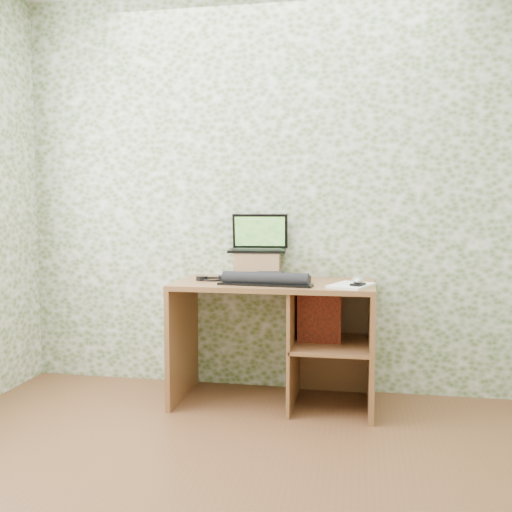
% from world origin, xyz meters
% --- Properties ---
extents(wall_back, '(3.50, 0.00, 3.50)m').
position_xyz_m(wall_back, '(0.00, 1.75, 1.30)').
color(wall_back, silver).
rests_on(wall_back, ground).
extents(desk, '(1.20, 0.60, 0.75)m').
position_xyz_m(desk, '(0.08, 1.47, 0.48)').
color(desk, brown).
rests_on(desk, floor).
extents(riser, '(0.31, 0.26, 0.17)m').
position_xyz_m(riser, '(-0.13, 1.58, 0.83)').
color(riser, '#9B6F45').
rests_on(riser, desk).
extents(laptop, '(0.38, 0.29, 0.24)m').
position_xyz_m(laptop, '(-0.13, 1.62, 0.98)').
color(laptop, black).
rests_on(laptop, riser).
extents(keyboard, '(0.56, 0.32, 0.08)m').
position_xyz_m(keyboard, '(-0.03, 1.35, 0.78)').
color(keyboard, black).
rests_on(keyboard, desk).
extents(headphones, '(0.20, 0.20, 0.03)m').
position_xyz_m(headphones, '(-0.39, 1.46, 0.76)').
color(headphones, black).
rests_on(headphones, desk).
extents(notepad, '(0.29, 0.34, 0.01)m').
position_xyz_m(notepad, '(0.46, 1.32, 0.76)').
color(notepad, white).
rests_on(notepad, desk).
extents(mouse, '(0.10, 0.13, 0.04)m').
position_xyz_m(mouse, '(0.50, 1.28, 0.78)').
color(mouse, silver).
rests_on(mouse, notepad).
extents(pen, '(0.03, 0.14, 0.01)m').
position_xyz_m(pen, '(0.50, 1.40, 0.77)').
color(pen, black).
rests_on(pen, notepad).
extents(red_box, '(0.26, 0.09, 0.31)m').
position_xyz_m(red_box, '(0.27, 1.44, 0.55)').
color(red_box, '#99220D').
rests_on(red_box, desk).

